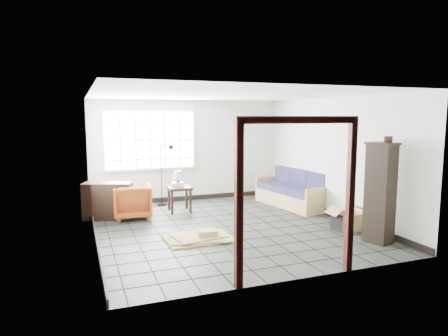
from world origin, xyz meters
name	(u,v)px	position (x,y,z in m)	size (l,w,h in m)	color
ground	(226,227)	(0.00, 0.00, 0.00)	(5.50, 5.50, 0.00)	black
room_shell	(226,143)	(0.00, 0.03, 1.68)	(5.02, 5.52, 2.61)	silver
window_panel	(150,140)	(-1.00, 2.70, 1.60)	(2.32, 0.08, 1.52)	silver
doorway_trim	(298,178)	(0.00, -2.70, 1.38)	(1.80, 0.08, 2.20)	#3C110D
futon_sofa	(293,193)	(2.21, 1.18, 0.32)	(1.05, 2.10, 0.89)	tan
armchair	(133,200)	(-1.64, 1.38, 0.40)	(0.78, 0.73, 0.81)	maroon
side_table	(179,191)	(-0.54, 1.61, 0.48)	(0.56, 0.56, 0.58)	black
table_lamp	(178,175)	(-0.56, 1.67, 0.83)	(0.30, 0.30, 0.36)	black
projector	(178,184)	(-0.57, 1.67, 0.63)	(0.28, 0.23, 0.09)	silver
floor_lamp	(166,172)	(-0.69, 2.36, 0.84)	(0.43, 0.28, 1.57)	black
console_shelf	(108,201)	(-2.15, 1.47, 0.39)	(1.09, 0.71, 0.79)	black
tall_shelf	(380,192)	(2.15, -1.84, 0.89)	(0.48, 0.55, 1.75)	black
pot	(388,139)	(2.21, -1.90, 1.81)	(0.18, 0.18, 0.11)	black
open_box	(347,221)	(2.15, -1.00, 0.17)	(0.83, 0.43, 0.46)	olive
cardboard_pile	(200,237)	(-0.73, -0.59, 0.04)	(1.20, 0.92, 0.17)	olive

